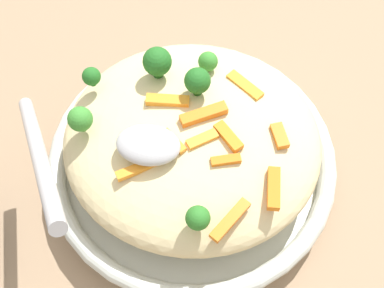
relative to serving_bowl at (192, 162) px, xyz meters
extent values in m
plane|color=#9E7F60|center=(0.00, 0.00, -0.02)|extent=(2.40, 2.40, 0.00)
cylinder|color=silver|center=(0.00, 0.00, -0.01)|extent=(0.27, 0.27, 0.02)
torus|color=silver|center=(0.00, 0.00, 0.01)|extent=(0.29, 0.29, 0.02)
torus|color=black|center=(0.00, 0.00, 0.01)|extent=(0.28, 0.28, 0.00)
ellipsoid|color=beige|center=(0.00, 0.00, 0.04)|extent=(0.24, 0.23, 0.07)
cube|color=orange|center=(0.03, -0.03, 0.08)|extent=(0.03, 0.02, 0.01)
cube|color=orange|center=(0.01, -0.02, 0.08)|extent=(0.03, 0.02, 0.01)
cube|color=orange|center=(-0.01, -0.02, 0.08)|extent=(0.02, 0.02, 0.01)
cube|color=orange|center=(-0.03, 0.02, 0.08)|extent=(0.04, 0.01, 0.01)
cube|color=orange|center=(0.04, 0.05, 0.07)|extent=(0.04, 0.03, 0.01)
cube|color=orange|center=(0.04, -0.09, 0.07)|extent=(0.03, 0.04, 0.01)
cube|color=orange|center=(0.03, -0.01, 0.08)|extent=(0.03, 0.03, 0.01)
cube|color=orange|center=(-0.04, -0.05, 0.07)|extent=(0.04, 0.03, 0.01)
cube|color=orange|center=(0.08, -0.05, 0.07)|extent=(0.01, 0.04, 0.01)
cube|color=orange|center=(0.08, 0.00, 0.07)|extent=(0.02, 0.03, 0.01)
cube|color=orange|center=(0.01, 0.01, 0.08)|extent=(0.04, 0.03, 0.01)
cylinder|color=#205B1C|center=(0.00, 0.03, 0.08)|extent=(0.01, 0.01, 0.01)
sphere|color=#236B23|center=(0.00, 0.03, 0.10)|extent=(0.02, 0.02, 0.02)
cylinder|color=#205B1C|center=(-0.10, 0.03, 0.07)|extent=(0.01, 0.01, 0.01)
sphere|color=#236B23|center=(-0.10, 0.03, 0.08)|extent=(0.02, 0.02, 0.02)
cylinder|color=#205B1C|center=(-0.04, 0.05, 0.08)|extent=(0.01, 0.01, 0.01)
sphere|color=#236B23|center=(-0.04, 0.05, 0.09)|extent=(0.03, 0.03, 0.03)
cylinder|color=#377928|center=(-0.10, -0.02, 0.07)|extent=(0.01, 0.01, 0.01)
sphere|color=#3D8E33|center=(-0.10, -0.02, 0.09)|extent=(0.02, 0.02, 0.02)
cylinder|color=#377928|center=(0.01, 0.07, 0.07)|extent=(0.01, 0.01, 0.01)
sphere|color=#3D8E33|center=(0.01, 0.07, 0.08)|extent=(0.02, 0.02, 0.02)
cylinder|color=#296820|center=(0.02, -0.09, 0.07)|extent=(0.01, 0.01, 0.01)
sphere|color=#2D7A28|center=(0.02, -0.09, 0.08)|extent=(0.02, 0.02, 0.02)
ellipsoid|color=#B7B7BC|center=(-0.03, -0.03, 0.08)|extent=(0.06, 0.04, 0.02)
cylinder|color=#B7B7BC|center=(-0.10, -0.08, 0.13)|extent=(0.10, 0.15, 0.11)
camera|label=1|loc=(0.04, -0.25, 0.48)|focal=49.58mm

